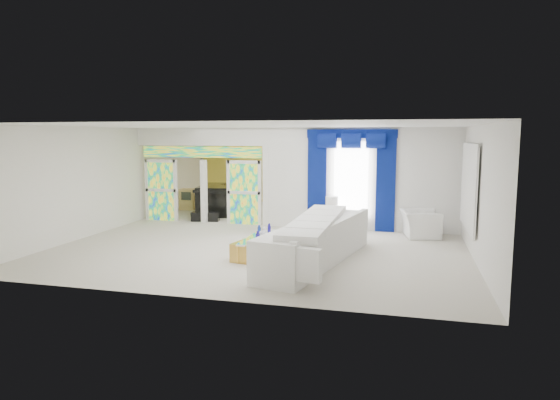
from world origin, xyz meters
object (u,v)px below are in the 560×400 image
(console_table, at_px, (342,224))
(armchair, at_px, (420,224))
(grand_piano, at_px, (223,199))
(coffee_table, at_px, (262,246))
(white_sofa, at_px, (317,243))

(console_table, relative_size, armchair, 1.14)
(grand_piano, bearing_deg, console_table, -35.75)
(armchair, relative_size, grand_piano, 0.55)
(console_table, xyz_separation_m, grand_piano, (-4.51, 2.14, 0.30))
(coffee_table, distance_m, grand_piano, 6.38)
(grand_piano, bearing_deg, coffee_table, -71.29)
(grand_piano, bearing_deg, white_sofa, -63.23)
(coffee_table, relative_size, armchair, 1.68)
(coffee_table, xyz_separation_m, console_table, (1.41, 3.43, 0.00))
(white_sofa, distance_m, coffee_table, 1.40)
(coffee_table, distance_m, armchair, 4.76)
(white_sofa, distance_m, grand_piano, 7.37)
(coffee_table, height_order, armchair, armchair)
(white_sofa, bearing_deg, console_table, 100.54)
(coffee_table, height_order, console_table, console_table)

